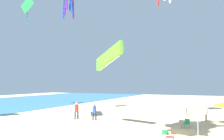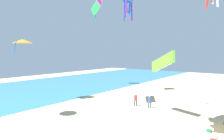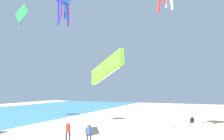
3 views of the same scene
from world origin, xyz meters
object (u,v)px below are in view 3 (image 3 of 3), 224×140
at_px(person_watching_sky, 192,123).
at_px(kite_parafoil_lime, 107,68).
at_px(person_beachcomber, 89,131).
at_px(kite_octopus_blue, 63,1).
at_px(canopy_tent, 197,128).
at_px(person_by_tent, 68,130).
at_px(person_far_stroller, 220,133).
at_px(kite_diamond_green, 22,14).

height_order(person_watching_sky, kite_parafoil_lime, kite_parafoil_lime).
relative_size(person_beachcomber, kite_octopus_blue, 0.35).
relative_size(canopy_tent, kite_parafoil_lime, 1.01).
relative_size(person_watching_sky, kite_octopus_blue, 0.37).
bearing_deg(canopy_tent, kite_parafoil_lime, 80.53).
xyz_separation_m(canopy_tent, person_by_tent, (2.79, 11.66, -1.43)).
height_order(canopy_tent, person_beachcomber, canopy_tent).
relative_size(person_far_stroller, kite_octopus_blue, 0.33).
height_order(person_far_stroller, kite_diamond_green, kite_diamond_green).
bearing_deg(person_beachcomber, canopy_tent, -32.32).
distance_m(person_far_stroller, kite_parafoil_lime, 12.13).
height_order(kite_octopus_blue, kite_diamond_green, kite_diamond_green).
bearing_deg(kite_diamond_green, person_far_stroller, 11.40).
bearing_deg(person_beachcomber, kite_octopus_blue, 124.25).
xyz_separation_m(canopy_tent, kite_diamond_green, (12.99, 28.78, 15.33)).
relative_size(person_by_tent, kite_diamond_green, 0.36).
xyz_separation_m(person_watching_sky, kite_diamond_green, (0.89, 27.62, 16.75)).
xyz_separation_m(person_beachcomber, kite_octopus_blue, (7.91, 8.99, 16.85)).
distance_m(kite_parafoil_lime, kite_diamond_green, 27.32).
distance_m(person_watching_sky, kite_diamond_green, 32.32).
bearing_deg(person_beachcomber, kite_parafoil_lime, -50.21).
bearing_deg(canopy_tent, person_beachcomber, 72.08).
relative_size(person_far_stroller, person_watching_sky, 0.87).
distance_m(person_by_tent, kite_octopus_blue, 19.91).
xyz_separation_m(person_by_tent, kite_diamond_green, (10.19, 17.12, 16.77)).
xyz_separation_m(kite_parafoil_lime, kite_octopus_blue, (9.85, 11.68, 11.22)).
bearing_deg(kite_octopus_blue, person_watching_sky, -98.11).
distance_m(person_by_tent, kite_parafoil_lime, 7.54).
xyz_separation_m(kite_parafoil_lime, kite_diamond_green, (11.84, 21.93, 11.20)).
height_order(person_beachcomber, person_watching_sky, person_watching_sky).
bearing_deg(canopy_tent, person_by_tent, 76.52).
bearing_deg(kite_diamond_green, kite_octopus_blue, 10.20).
bearing_deg(person_beachcomber, person_watching_sky, 32.66).
bearing_deg(kite_diamond_green, canopy_tent, -3.11).
relative_size(kite_parafoil_lime, kite_octopus_blue, 0.79).
bearing_deg(person_watching_sky, canopy_tent, 10.20).
height_order(kite_parafoil_lime, kite_octopus_blue, kite_octopus_blue).
distance_m(person_beachcomber, kite_parafoil_lime, 6.54).
xyz_separation_m(person_by_tent, kite_parafoil_lime, (-1.65, -4.81, 5.57)).
relative_size(person_far_stroller, kite_diamond_green, 0.32).
bearing_deg(person_far_stroller, kite_diamond_green, -90.02).
bearing_deg(kite_octopus_blue, person_beachcomber, -143.07).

